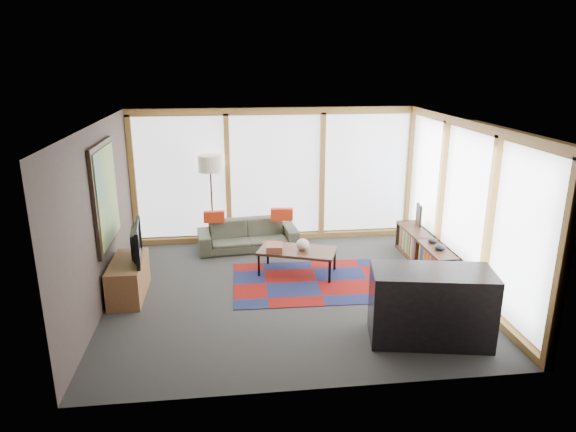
{
  "coord_description": "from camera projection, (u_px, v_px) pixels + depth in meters",
  "views": [
    {
      "loc": [
        -0.92,
        -7.24,
        3.46
      ],
      "look_at": [
        0.0,
        0.4,
        1.1
      ],
      "focal_mm": 32.0,
      "sensor_mm": 36.0,
      "label": 1
    }
  ],
  "objects": [
    {
      "name": "coffee_table",
      "position": [
        297.0,
        261.0,
        8.6
      ],
      "size": [
        1.4,
        1.03,
        0.42
      ],
      "primitive_type": null,
      "rotation": [
        0.0,
        0.0,
        -0.35
      ],
      "color": "#382716",
      "rests_on": "ground"
    },
    {
      "name": "shelf_picture",
      "position": [
        419.0,
        215.0,
        9.44
      ],
      "size": [
        0.08,
        0.3,
        0.4
      ],
      "primitive_type": "cube",
      "rotation": [
        0.0,
        0.0,
        -0.14
      ],
      "color": "black",
      "rests_on": "bookshelf"
    },
    {
      "name": "pillow_left",
      "position": [
        214.0,
        217.0,
        9.54
      ],
      "size": [
        0.39,
        0.12,
        0.21
      ],
      "primitive_type": "cube",
      "rotation": [
        0.0,
        0.0,
        -0.01
      ],
      "color": "#B92C12",
      "rests_on": "sofa"
    },
    {
      "name": "book_stack",
      "position": [
        274.0,
        248.0,
        8.48
      ],
      "size": [
        0.29,
        0.35,
        0.11
      ],
      "primitive_type": "cube",
      "rotation": [
        0.0,
        0.0,
        -0.1
      ],
      "color": "brown",
      "rests_on": "coffee_table"
    },
    {
      "name": "pillow_right",
      "position": [
        282.0,
        214.0,
        9.66
      ],
      "size": [
        0.43,
        0.16,
        0.23
      ],
      "primitive_type": "cube",
      "rotation": [
        0.0,
        0.0,
        -0.09
      ],
      "color": "#B92C12",
      "rests_on": "sofa"
    },
    {
      "name": "bar_counter",
      "position": [
        431.0,
        306.0,
        6.48
      ],
      "size": [
        1.6,
        0.96,
        0.95
      ],
      "primitive_type": "cube",
      "rotation": [
        0.0,
        0.0,
        -0.19
      ],
      "color": "black",
      "rests_on": "ground"
    },
    {
      "name": "room_envelope",
      "position": [
        318.0,
        185.0,
        8.13
      ],
      "size": [
        5.52,
        5.02,
        2.62
      ],
      "color": "#40332D",
      "rests_on": "ground"
    },
    {
      "name": "floor_lamp",
      "position": [
        212.0,
        201.0,
        9.7
      ],
      "size": [
        0.44,
        0.44,
        1.77
      ],
      "primitive_type": null,
      "color": "#312116",
      "rests_on": "ground"
    },
    {
      "name": "rug",
      "position": [
        317.0,
        282.0,
        8.31
      ],
      "size": [
        2.74,
        1.79,
        0.01
      ],
      "primitive_type": "cube",
      "rotation": [
        0.0,
        0.0,
        -0.02
      ],
      "color": "#680D0A",
      "rests_on": "ground"
    },
    {
      "name": "ground",
      "position": [
        291.0,
        291.0,
        7.99
      ],
      "size": [
        5.5,
        5.5,
        0.0
      ],
      "primitive_type": "plane",
      "color": "#2C2C29",
      "rests_on": "ground"
    },
    {
      "name": "vase",
      "position": [
        303.0,
        244.0,
        8.51
      ],
      "size": [
        0.24,
        0.24,
        0.19
      ],
      "primitive_type": "ellipsoid",
      "rotation": [
        0.0,
        0.0,
        -0.08
      ],
      "color": "beige",
      "rests_on": "coffee_table"
    },
    {
      "name": "tv_console",
      "position": [
        129.0,
        278.0,
        7.75
      ],
      "size": [
        0.47,
        1.13,
        0.57
      ],
      "primitive_type": "cube",
      "color": "brown",
      "rests_on": "ground"
    },
    {
      "name": "bowl_a",
      "position": [
        440.0,
        247.0,
        8.25
      ],
      "size": [
        0.22,
        0.22,
        0.09
      ],
      "primitive_type": "ellipsoid",
      "rotation": [
        0.0,
        0.0,
        0.2
      ],
      "color": "black",
      "rests_on": "bookshelf"
    },
    {
      "name": "bowl_b",
      "position": [
        433.0,
        240.0,
        8.58
      ],
      "size": [
        0.18,
        0.18,
        0.08
      ],
      "primitive_type": "ellipsoid",
      "rotation": [
        0.0,
        0.0,
        0.09
      ],
      "color": "black",
      "rests_on": "bookshelf"
    },
    {
      "name": "sofa",
      "position": [
        248.0,
        235.0,
        9.7
      ],
      "size": [
        1.92,
        0.91,
        0.54
      ],
      "primitive_type": "imported",
      "rotation": [
        0.0,
        0.0,
        0.1
      ],
      "color": "#343729",
      "rests_on": "ground"
    },
    {
      "name": "television",
      "position": [
        132.0,
        243.0,
        7.64
      ],
      "size": [
        0.24,
        0.96,
        0.55
      ],
      "primitive_type": "imported",
      "rotation": [
        0.0,
        0.0,
        1.69
      ],
      "color": "black",
      "rests_on": "tv_console"
    },
    {
      "name": "bookshelf",
      "position": [
        425.0,
        252.0,
        8.87
      ],
      "size": [
        0.37,
        2.06,
        0.51
      ],
      "primitive_type": null,
      "color": "#382716",
      "rests_on": "ground"
    }
  ]
}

